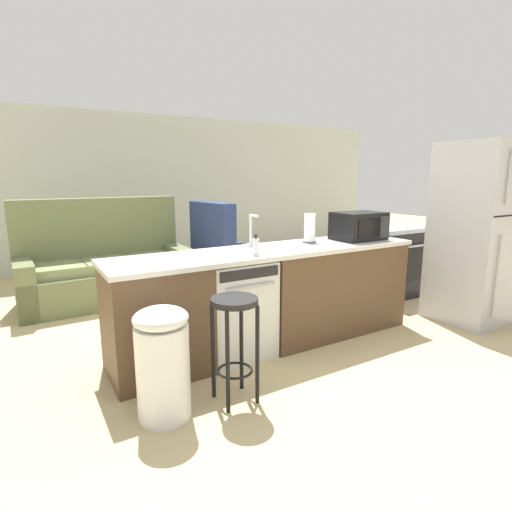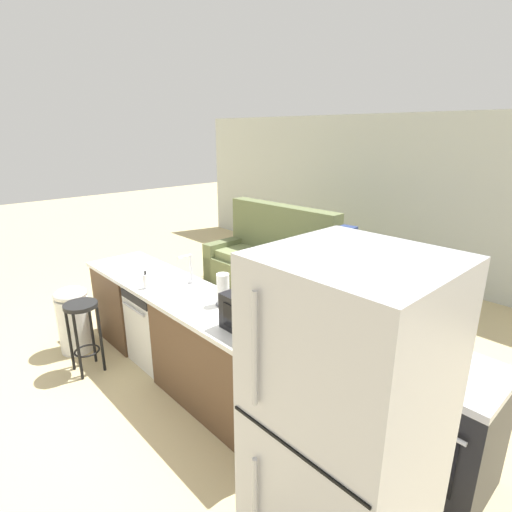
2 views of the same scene
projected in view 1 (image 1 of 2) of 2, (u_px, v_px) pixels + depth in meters
The scene contains 15 objects.
ground_plane at pixel (258, 346), 3.67m from camera, with size 24.00×24.00×0.00m, color tan.
wall_back at pixel (151, 190), 7.10m from camera, with size 10.00×0.06×2.60m.
kitchen_counter at pixel (280, 299), 3.70m from camera, with size 2.94×0.66×0.90m.
dishwasher at pixel (233, 307), 3.46m from camera, with size 0.58×0.61×0.84m.
stove_range at pixel (390, 261), 5.22m from camera, with size 0.76×0.68×0.90m.
refrigerator at pixel (476, 234), 4.20m from camera, with size 0.72×0.73×1.88m.
microwave at pixel (359, 226), 4.06m from camera, with size 0.50×0.37×0.28m.
sink_faucet at pixel (251, 233), 3.63m from camera, with size 0.07×0.18×0.30m.
paper_towel_roll at pixel (310, 228), 3.88m from camera, with size 0.14×0.14×0.28m.
soap_bottle at pixel (256, 247), 3.23m from camera, with size 0.06×0.06×0.18m.
kettle at pixel (376, 220), 5.14m from camera, with size 0.21×0.17×0.19m.
bar_stool at pixel (235, 327), 2.69m from camera, with size 0.32×0.32×0.74m.
trash_bin at pixel (163, 362), 2.53m from camera, with size 0.35×0.35×0.74m.
couch at pixel (105, 268), 5.05m from camera, with size 2.03×0.97×1.27m.
armchair at pixel (225, 263), 5.58m from camera, with size 0.91×0.95×1.20m.
Camera 1 is at (-1.77, -2.94, 1.53)m, focal length 28.00 mm.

